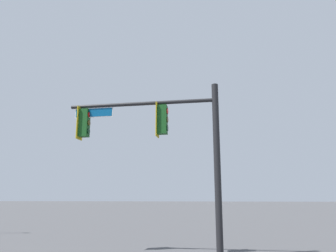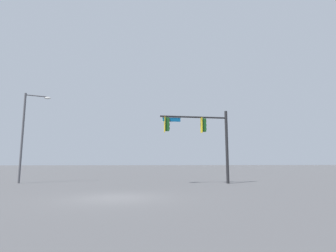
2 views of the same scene
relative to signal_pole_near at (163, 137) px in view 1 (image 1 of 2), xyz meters
name	(u,v)px [view 1 (image 1 of 2)]	position (x,y,z in m)	size (l,w,h in m)	color
signal_pole_near	(163,137)	(0.00, 0.00, 0.00)	(5.82, 0.52, 6.10)	black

